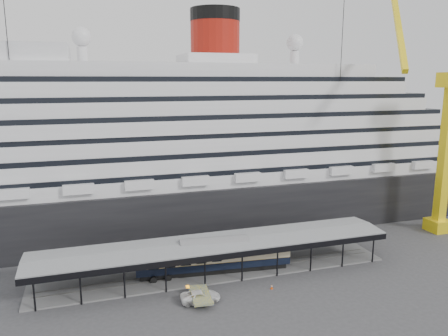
% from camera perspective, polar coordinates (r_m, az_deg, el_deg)
% --- Properties ---
extents(ground, '(200.00, 200.00, 0.00)m').
position_cam_1_polar(ground, '(66.54, 0.22, -15.20)').
color(ground, '#39393B').
rests_on(ground, ground).
extents(cruise_ship, '(130.00, 30.00, 43.90)m').
position_cam_1_polar(cruise_ship, '(91.19, -5.93, 4.16)').
color(cruise_ship, black).
rests_on(cruise_ship, ground).
extents(platform_canopy, '(56.00, 9.18, 5.30)m').
position_cam_1_polar(platform_canopy, '(69.88, -1.06, -11.71)').
color(platform_canopy, slate).
rests_on(platform_canopy, ground).
extents(crane_yellow, '(23.83, 18.78, 47.60)m').
position_cam_1_polar(crane_yellow, '(94.17, 26.51, 4.23)').
color(crane_yellow, yellow).
rests_on(crane_yellow, ground).
extents(port_truck, '(5.63, 2.94, 1.51)m').
position_cam_1_polar(port_truck, '(62.30, -3.09, -16.40)').
color(port_truck, white).
rests_on(port_truck, ground).
extents(pullman_carriage, '(24.33, 5.38, 23.70)m').
position_cam_1_polar(pullman_carriage, '(69.60, -1.33, -11.36)').
color(pullman_carriage, black).
rests_on(pullman_carriage, ground).
extents(traffic_cone_left, '(0.42, 0.42, 0.77)m').
position_cam_1_polar(traffic_cone_left, '(62.56, -1.92, -16.65)').
color(traffic_cone_left, orange).
rests_on(traffic_cone_left, ground).
extents(traffic_cone_mid, '(0.52, 0.52, 0.79)m').
position_cam_1_polar(traffic_cone_mid, '(63.56, -2.93, -16.17)').
color(traffic_cone_mid, '#F5420D').
rests_on(traffic_cone_mid, ground).
extents(traffic_cone_right, '(0.45, 0.45, 0.71)m').
position_cam_1_polar(traffic_cone_right, '(66.04, 6.25, -15.14)').
color(traffic_cone_right, '#D2480B').
rests_on(traffic_cone_right, ground).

